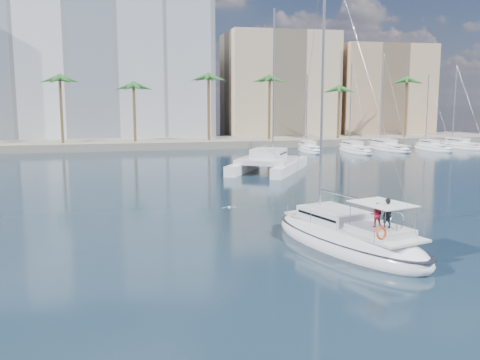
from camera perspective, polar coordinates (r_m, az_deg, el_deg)
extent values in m
plane|color=black|center=(30.96, 2.60, -6.39)|extent=(160.00, 160.00, 0.00)
cube|color=gray|center=(90.46, -7.75, 3.96)|extent=(120.00, 14.00, 1.20)
cube|color=white|center=(102.04, -15.41, 11.80)|extent=(42.00, 16.00, 28.00)
cube|color=#C5AD8D|center=(103.26, 4.10, 9.83)|extent=(20.00, 14.00, 20.00)
cube|color=tan|center=(108.94, 14.66, 8.99)|extent=(18.00, 12.00, 18.00)
cylinder|color=brown|center=(86.21, -7.57, 6.83)|extent=(0.44, 0.44, 10.50)
sphere|color=#245F23|center=(86.19, -7.64, 10.32)|extent=(3.60, 3.60, 3.60)
cylinder|color=brown|center=(95.56, 13.33, 6.85)|extent=(0.44, 0.44, 10.50)
sphere|color=#245F23|center=(95.55, 13.44, 10.00)|extent=(3.60, 3.60, 3.60)
ellipsoid|color=white|center=(29.91, 11.33, -6.39)|extent=(6.84, 12.27, 2.43)
ellipsoid|color=black|center=(29.82, 11.35, -5.75)|extent=(6.91, 12.38, 0.18)
cube|color=silver|center=(29.52, 11.67, -4.76)|extent=(4.99, 9.16, 0.12)
cube|color=silver|center=(30.45, 10.03, -3.61)|extent=(3.47, 4.37, 0.60)
cube|color=black|center=(30.44, 10.03, -3.57)|extent=(3.37, 3.94, 0.14)
cylinder|color=#B7BABF|center=(30.82, 8.80, 10.36)|extent=(0.15, 0.15, 15.33)
cylinder|color=#B7BABF|center=(29.45, 11.33, -1.68)|extent=(1.43, 4.56, 0.11)
cube|color=silver|center=(27.86, 14.71, -5.18)|extent=(2.95, 3.43, 0.36)
cube|color=silver|center=(27.48, 14.98, -2.45)|extent=(2.95, 3.43, 0.04)
torus|color=silver|center=(26.93, 16.42, -4.27)|extent=(0.93, 0.32, 0.96)
torus|color=#FC4D0D|center=(25.70, 14.85, -5.51)|extent=(0.66, 0.36, 0.64)
imported|color=black|center=(27.43, 15.41, -3.41)|extent=(0.56, 0.38, 1.52)
imported|color=maroon|center=(27.54, 14.36, -3.62)|extent=(0.76, 0.71, 1.24)
cube|color=white|center=(60.13, 0.81, 1.58)|extent=(7.43, 11.01, 1.10)
cube|color=white|center=(58.81, 5.36, 1.38)|extent=(7.43, 11.01, 1.10)
cube|color=silver|center=(58.75, 2.90, 2.14)|extent=(8.20, 8.60, 0.50)
cube|color=silver|center=(59.25, 3.07, 2.87)|extent=(4.78, 4.88, 1.00)
cube|color=black|center=(59.25, 3.07, 2.92)|extent=(4.54, 4.47, 0.18)
cylinder|color=#B7BABF|center=(60.72, 3.61, 10.22)|extent=(0.18, 0.18, 16.26)
ellipsoid|color=silver|center=(34.64, -1.17, -2.97)|extent=(0.19, 0.37, 0.18)
sphere|color=silver|center=(34.80, -1.23, -2.88)|extent=(0.10, 0.10, 0.10)
cube|color=gray|center=(34.58, -1.60, -2.94)|extent=(0.42, 0.15, 0.10)
cube|color=gray|center=(34.68, -0.74, -2.90)|extent=(0.42, 0.15, 0.10)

